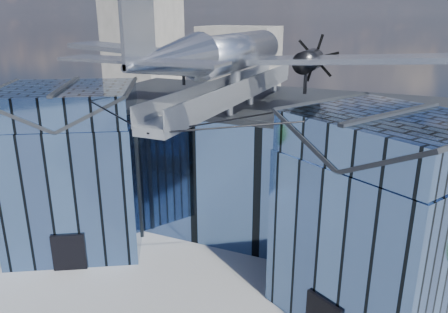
% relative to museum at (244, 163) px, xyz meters
% --- Properties ---
extents(ground_plane, '(120.00, 120.00, 0.00)m').
position_rel_museum_xyz_m(ground_plane, '(-0.00, -5.82, -5.54)').
color(ground_plane, gray).
extents(museum, '(32.88, 24.50, 17.60)m').
position_rel_museum_xyz_m(museum, '(0.00, 0.00, 0.00)').
color(museum, '#486593').
rests_on(museum, ground).
extents(bg_towers, '(77.00, 24.50, 26.00)m').
position_rel_museum_xyz_m(bg_towers, '(1.45, 44.67, 4.47)').
color(bg_towers, slate).
rests_on(bg_towers, ground).
extents(tree_side_w, '(4.03, 4.03, 5.03)m').
position_rel_museum_xyz_m(tree_side_w, '(-25.01, 5.10, -2.13)').
color(tree_side_w, '#342315').
rests_on(tree_side_w, ground).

